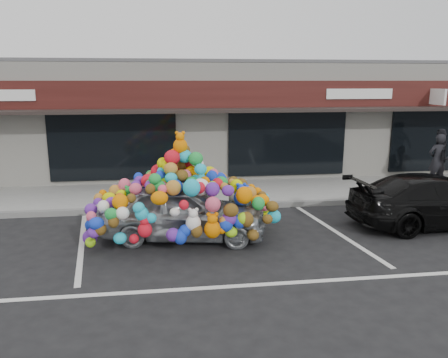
{
  "coord_description": "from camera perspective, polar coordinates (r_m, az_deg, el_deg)",
  "views": [
    {
      "loc": [
        -1.26,
        -9.41,
        3.6
      ],
      "look_at": [
        0.2,
        1.4,
        1.14
      ],
      "focal_mm": 35.0,
      "sensor_mm": 36.0,
      "label": 1
    }
  ],
  "objects": [
    {
      "name": "ground",
      "position": [
        10.15,
        -0.07,
        -8.05
      ],
      "size": [
        90.0,
        90.0,
        0.0
      ],
      "primitive_type": "plane",
      "color": "black",
      "rests_on": "ground"
    },
    {
      "name": "shop_building",
      "position": [
        17.95,
        -3.68,
        8.11
      ],
      "size": [
        24.0,
        7.2,
        4.31
      ],
      "color": "white",
      "rests_on": "ground"
    },
    {
      "name": "sidewalk",
      "position": [
        13.92,
        -2.26,
        -1.95
      ],
      "size": [
        26.0,
        3.0,
        0.15
      ],
      "primitive_type": "cube",
      "color": "gray",
      "rests_on": "ground"
    },
    {
      "name": "kerb",
      "position": [
        12.48,
        -1.6,
        -3.68
      ],
      "size": [
        26.0,
        0.18,
        0.16
      ],
      "primitive_type": "cube",
      "color": "slate",
      "rests_on": "ground"
    },
    {
      "name": "parking_stripe_left",
      "position": [
        10.44,
        -18.09,
        -8.08
      ],
      "size": [
        0.73,
        4.37,
        0.01
      ],
      "primitive_type": "cube",
      "rotation": [
        0.0,
        0.0,
        0.14
      ],
      "color": "silver",
      "rests_on": "ground"
    },
    {
      "name": "parking_stripe_mid",
      "position": [
        11.03,
        14.46,
        -6.72
      ],
      "size": [
        0.73,
        4.37,
        0.01
      ],
      "primitive_type": "cube",
      "rotation": [
        0.0,
        0.0,
        0.14
      ],
      "color": "silver",
      "rests_on": "ground"
    },
    {
      "name": "lane_line",
      "position": [
        8.61,
        15.72,
        -12.49
      ],
      "size": [
        14.0,
        0.12,
        0.01
      ],
      "primitive_type": "cube",
      "color": "silver",
      "rests_on": "ground"
    },
    {
      "name": "toy_car",
      "position": [
        10.12,
        -5.38,
        -3.29
      ],
      "size": [
        2.82,
        4.38,
        2.41
      ],
      "rotation": [
        0.0,
        0.0,
        1.41
      ],
      "color": "#91949A",
      "rests_on": "ground"
    },
    {
      "name": "black_sedan",
      "position": [
        12.27,
        25.99,
        -2.52
      ],
      "size": [
        2.06,
        4.56,
        1.3
      ],
      "primitive_type": "imported",
      "rotation": [
        0.0,
        0.0,
        1.63
      ],
      "color": "black",
      "rests_on": "ground"
    },
    {
      "name": "pedestrian_a",
      "position": [
        16.21,
        26.1,
        2.26
      ],
      "size": [
        0.64,
        0.43,
        1.74
      ],
      "primitive_type": "imported",
      "rotation": [
        0.0,
        0.0,
        3.13
      ],
      "color": "black",
      "rests_on": "sidewalk"
    },
    {
      "name": "pedestrian_c",
      "position": [
        16.53,
        26.29,
        2.68
      ],
      "size": [
        1.19,
        0.83,
        1.88
      ],
      "primitive_type": "imported",
      "rotation": [
        0.0,
        0.0,
        4.33
      ],
      "color": "black",
      "rests_on": "sidewalk"
    }
  ]
}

